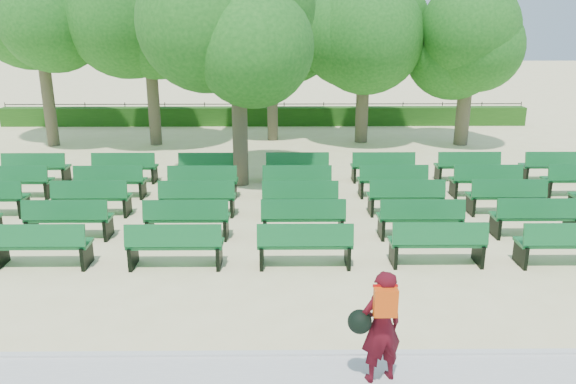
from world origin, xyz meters
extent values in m
plane|color=beige|center=(0.00, 0.00, 0.00)|extent=(120.00, 120.00, 0.00)
cube|color=silver|center=(0.00, -6.25, 0.05)|extent=(30.00, 0.12, 0.10)
cube|color=#1F4F14|center=(0.00, 14.00, 0.45)|extent=(26.00, 0.70, 0.90)
cube|color=#105D29|center=(1.38, 0.50, 0.50)|extent=(2.05, 0.72, 0.07)
cube|color=#105D29|center=(1.38, 0.27, 0.78)|extent=(2.02, 0.31, 0.47)
cylinder|color=brown|center=(-0.42, 3.44, 1.70)|extent=(0.48, 0.48, 3.41)
ellipsoid|color=#20661C|center=(-0.42, 3.44, 4.69)|extent=(4.67, 4.67, 4.20)
imported|color=#440912|center=(2.29, -6.88, 0.91)|extent=(0.72, 0.58, 1.71)
cube|color=#DF460B|center=(2.29, -7.07, 1.40)|extent=(0.32, 0.16, 0.40)
sphere|color=black|center=(1.97, -6.94, 1.03)|extent=(0.34, 0.34, 0.34)
camera|label=1|loc=(0.90, -13.87, 5.06)|focal=35.00mm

